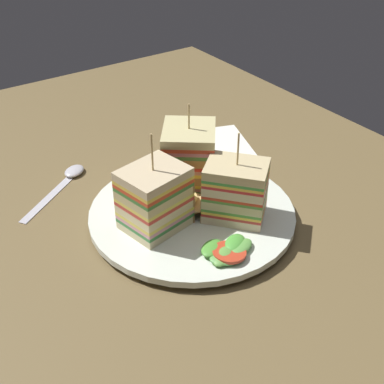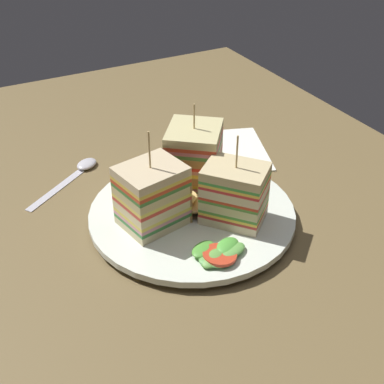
{
  "view_description": "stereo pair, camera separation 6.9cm",
  "coord_description": "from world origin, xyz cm",
  "px_view_note": "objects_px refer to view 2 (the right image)",
  "views": [
    {
      "loc": [
        46.65,
        -32.48,
        43.24
      ],
      "look_at": [
        0.0,
        0.0,
        4.69
      ],
      "focal_mm": 48.06,
      "sensor_mm": 36.0,
      "label": 1
    },
    {
      "loc": [
        50.22,
        -26.62,
        43.24
      ],
      "look_at": [
        0.0,
        0.0,
        4.69
      ],
      "focal_mm": 48.06,
      "sensor_mm": 36.0,
      "label": 2
    }
  ],
  "objects_px": {
    "sandwich_wedge_2": "(194,159)",
    "sandwich_wedge_1": "(234,194)",
    "chip_pile": "(189,206)",
    "spoon": "(79,170)",
    "sandwich_wedge_0": "(153,196)",
    "napkin": "(235,150)",
    "plate": "(192,214)"
  },
  "relations": [
    {
      "from": "sandwich_wedge_2",
      "to": "chip_pile",
      "type": "distance_m",
      "value": 0.07
    },
    {
      "from": "sandwich_wedge_1",
      "to": "spoon",
      "type": "xyz_separation_m",
      "value": [
        -0.24,
        -0.14,
        -0.05
      ]
    },
    {
      "from": "plate",
      "to": "spoon",
      "type": "xyz_separation_m",
      "value": [
        -0.19,
        -0.1,
        -0.01
      ]
    },
    {
      "from": "sandwich_wedge_1",
      "to": "napkin",
      "type": "height_order",
      "value": "sandwich_wedge_1"
    },
    {
      "from": "napkin",
      "to": "chip_pile",
      "type": "bearing_deg",
      "value": -48.97
    },
    {
      "from": "sandwich_wedge_1",
      "to": "spoon",
      "type": "relative_size",
      "value": 0.89
    },
    {
      "from": "sandwich_wedge_0",
      "to": "napkin",
      "type": "xyz_separation_m",
      "value": [
        -0.14,
        0.21,
        -0.06
      ]
    },
    {
      "from": "plate",
      "to": "napkin",
      "type": "height_order",
      "value": "plate"
    },
    {
      "from": "sandwich_wedge_0",
      "to": "chip_pile",
      "type": "distance_m",
      "value": 0.06
    },
    {
      "from": "sandwich_wedge_0",
      "to": "napkin",
      "type": "bearing_deg",
      "value": 21.71
    },
    {
      "from": "spoon",
      "to": "napkin",
      "type": "relative_size",
      "value": 0.93
    },
    {
      "from": "spoon",
      "to": "chip_pile",
      "type": "bearing_deg",
      "value": -99.85
    },
    {
      "from": "sandwich_wedge_2",
      "to": "sandwich_wedge_0",
      "type": "bearing_deg",
      "value": -22.19
    },
    {
      "from": "sandwich_wedge_2",
      "to": "spoon",
      "type": "relative_size",
      "value": 0.94
    },
    {
      "from": "plate",
      "to": "sandwich_wedge_0",
      "type": "bearing_deg",
      "value": -88.97
    },
    {
      "from": "chip_pile",
      "to": "napkin",
      "type": "height_order",
      "value": "chip_pile"
    },
    {
      "from": "sandwich_wedge_0",
      "to": "spoon",
      "type": "bearing_deg",
      "value": 91.16
    },
    {
      "from": "sandwich_wedge_1",
      "to": "sandwich_wedge_2",
      "type": "distance_m",
      "value": 0.09
    },
    {
      "from": "sandwich_wedge_1",
      "to": "napkin",
      "type": "xyz_separation_m",
      "value": [
        -0.18,
        0.12,
        -0.05
      ]
    },
    {
      "from": "chip_pile",
      "to": "sandwich_wedge_1",
      "type": "bearing_deg",
      "value": 52.48
    },
    {
      "from": "sandwich_wedge_2",
      "to": "sandwich_wedge_1",
      "type": "bearing_deg",
      "value": 44.17
    },
    {
      "from": "chip_pile",
      "to": "spoon",
      "type": "xyz_separation_m",
      "value": [
        -0.2,
        -0.09,
        -0.03
      ]
    },
    {
      "from": "sandwich_wedge_0",
      "to": "spoon",
      "type": "distance_m",
      "value": 0.21
    },
    {
      "from": "napkin",
      "to": "plate",
      "type": "bearing_deg",
      "value": -48.57
    },
    {
      "from": "chip_pile",
      "to": "spoon",
      "type": "height_order",
      "value": "chip_pile"
    },
    {
      "from": "sandwich_wedge_2",
      "to": "chip_pile",
      "type": "bearing_deg",
      "value": 3.28
    },
    {
      "from": "sandwich_wedge_0",
      "to": "plate",
      "type": "bearing_deg",
      "value": -10.22
    },
    {
      "from": "spoon",
      "to": "napkin",
      "type": "bearing_deg",
      "value": -47.3
    },
    {
      "from": "sandwich_wedge_1",
      "to": "chip_pile",
      "type": "xyz_separation_m",
      "value": [
        -0.04,
        -0.05,
        -0.03
      ]
    },
    {
      "from": "napkin",
      "to": "sandwich_wedge_2",
      "type": "bearing_deg",
      "value": -55.21
    },
    {
      "from": "sandwich_wedge_1",
      "to": "sandwich_wedge_0",
      "type": "bearing_deg",
      "value": 26.84
    },
    {
      "from": "sandwich_wedge_2",
      "to": "chip_pile",
      "type": "xyz_separation_m",
      "value": [
        0.05,
        -0.04,
        -0.04
      ]
    }
  ]
}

